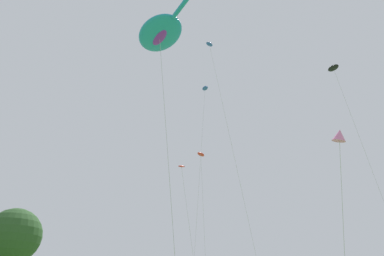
# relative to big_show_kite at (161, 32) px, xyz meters

# --- Properties ---
(big_show_kite) EXTENTS (3.38, 10.72, 20.35)m
(big_show_kite) POSITION_rel_big_show_kite_xyz_m (0.00, 0.00, 0.00)
(big_show_kite) COLOR #1E8CBF
(big_show_kite) RESTS_ON ground
(small_kite_diamond_red) EXTENTS (1.22, 1.85, 11.89)m
(small_kite_diamond_red) POSITION_rel_big_show_kite_xyz_m (5.84, 5.37, -8.66)
(small_kite_diamond_red) COLOR red
(small_kite_diamond_red) RESTS_ON ground
(small_kite_stunt_black) EXTENTS (0.68, 1.89, 7.74)m
(small_kite_stunt_black) POSITION_rel_big_show_kite_xyz_m (2.33, -10.86, -12.50)
(small_kite_stunt_black) COLOR pink
(small_kite_stunt_black) RESTS_ON ground
(small_kite_bird_shape) EXTENTS (4.98, 0.83, 23.91)m
(small_kite_bird_shape) POSITION_rel_big_show_kite_xyz_m (6.93, 2.27, 2.95)
(small_kite_bird_shape) COLOR blue
(small_kite_bird_shape) RESTS_ON ground
(small_kite_streamer_purple) EXTENTS (1.54, 2.38, 15.99)m
(small_kite_streamer_purple) POSITION_rel_big_show_kite_xyz_m (11.44, 9.87, -4.24)
(small_kite_streamer_purple) COLOR red
(small_kite_streamer_purple) RESTS_ON ground
(small_kite_tiny_distant) EXTENTS (3.93, 2.38, 24.64)m
(small_kite_tiny_distant) POSITION_rel_big_show_kite_xyz_m (11.76, 9.33, 4.03)
(small_kite_tiny_distant) COLOR blue
(small_kite_tiny_distant) RESTS_ON ground
(small_kite_delta_white) EXTENTS (0.78, 2.59, 19.68)m
(small_kite_delta_white) POSITION_rel_big_show_kite_xyz_m (14.26, -5.56, -0.69)
(small_kite_delta_white) COLOR black
(small_kite_delta_white) RESTS_ON ground
(tree_oak_right) EXTENTS (6.80, 6.80, 11.75)m
(tree_oak_right) POSITION_rel_big_show_kite_xyz_m (-2.19, 30.57, -11.59)
(tree_oak_right) COLOR #513823
(tree_oak_right) RESTS_ON ground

